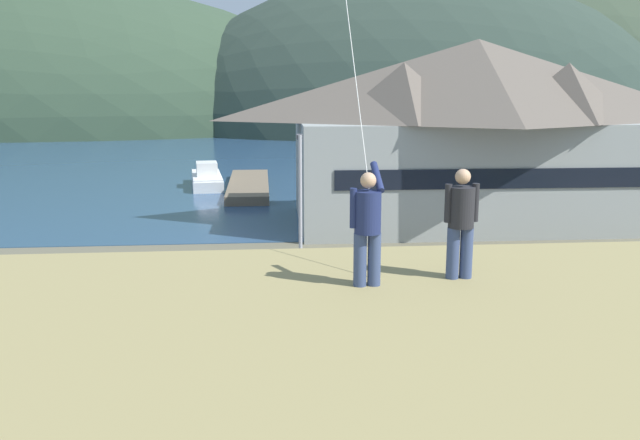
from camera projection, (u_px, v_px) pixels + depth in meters
The scene contains 18 objects.
ground_plane at pixel (346, 387), 19.37m from camera, with size 600.00×600.00×0.00m, color #66604C.
parking_lot_pad at pixel (329, 325), 24.24m from camera, with size 40.00×20.00×0.10m, color gray.
bay_water at pixel (283, 158), 77.90m from camera, with size 360.00×84.00×0.03m, color navy.
far_hill_east_peak at pixel (42, 127), 130.80m from camera, with size 124.03×71.03×54.86m, color #334733.
far_hill_center_saddle at pixel (417, 127), 130.72m from camera, with size 100.53×69.34×57.11m, color #2D3D33.
far_hill_far_shoulder at pixel (558, 124), 141.81m from camera, with size 92.16×58.65×65.02m, color #3D4C38.
harbor_lodge at pixel (476, 127), 41.03m from camera, with size 23.18×12.09×11.24m.
wharf_dock at pixel (249, 186), 54.67m from camera, with size 3.20×14.99×0.70m.
moored_boat_wharfside at pixel (207, 178), 56.18m from camera, with size 3.28×7.78×2.16m.
parked_car_mid_row_far at pixel (233, 282), 25.95m from camera, with size 4.33×2.32×1.82m.
parked_car_mid_row_near at pixel (428, 344), 19.82m from camera, with size 4.25×2.16×1.82m.
parked_car_front_row_red at pixel (100, 367), 18.23m from camera, with size 4.29×2.23×1.82m.
parked_car_mid_row_center at pixel (372, 290), 24.90m from camera, with size 4.20×2.06×1.82m.
parked_car_front_row_end at pixel (605, 275), 26.89m from camera, with size 4.28×2.21×1.82m.
parked_car_back_row_left at pixel (82, 287), 25.34m from camera, with size 4.27×2.19×1.82m.
parking_light_pole at pixel (300, 197), 28.83m from camera, with size 0.24×0.78×6.40m.
person_kite_flyer at pixel (367, 224), 9.99m from camera, with size 0.52×0.67×1.86m.
person_companion at pixel (461, 220), 10.38m from camera, with size 0.55×0.40×1.74m.
Camera 1 is at (-2.29, -17.84, 8.70)m, focal length 37.42 mm.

